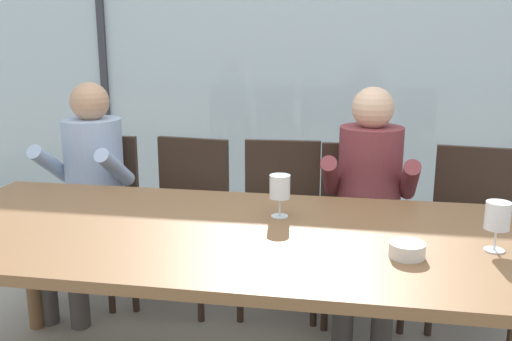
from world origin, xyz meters
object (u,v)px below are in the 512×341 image
(chair_near_curtain, at_px, (97,202))
(wine_glass_by_left_taster, at_px, (498,218))
(person_maroon_top, at_px, (369,192))
(chair_center, at_px, (281,210))
(chair_right_of_center, at_px, (360,215))
(person_pale_blue_shirt, at_px, (88,179))
(wine_glass_near_bucket, at_px, (280,189))
(dining_table, at_px, (240,246))
(chair_near_window_right, at_px, (474,221))
(chair_left_of_center, at_px, (187,206))
(tasting_bowl, at_px, (407,250))

(chair_near_curtain, xyz_separation_m, wine_glass_by_left_taster, (1.93, -0.96, 0.34))
(person_maroon_top, bearing_deg, chair_center, 162.60)
(chair_right_of_center, distance_m, person_maroon_top, 0.23)
(person_pale_blue_shirt, relative_size, wine_glass_near_bucket, 6.98)
(chair_right_of_center, height_order, person_maroon_top, person_maroon_top)
(chair_near_curtain, bearing_deg, person_maroon_top, -4.40)
(dining_table, bearing_deg, chair_right_of_center, 64.06)
(chair_near_window_right, relative_size, wine_glass_near_bucket, 5.14)
(dining_table, height_order, chair_left_of_center, chair_left_of_center)
(chair_left_of_center, height_order, chair_near_window_right, same)
(dining_table, xyz_separation_m, tasting_bowl, (0.60, -0.15, 0.09))
(chair_right_of_center, xyz_separation_m, wine_glass_near_bucket, (-0.33, -0.75, 0.34))
(chair_near_window_right, relative_size, person_pale_blue_shirt, 0.74)
(dining_table, height_order, chair_near_window_right, chair_near_window_right)
(chair_near_window_right, bearing_deg, chair_near_curtain, -171.87)
(dining_table, bearing_deg, person_maroon_top, 58.05)
(chair_right_of_center, height_order, chair_near_window_right, same)
(chair_near_window_right, bearing_deg, chair_right_of_center, -172.73)
(chair_near_window_right, relative_size, wine_glass_by_left_taster, 5.14)
(chair_near_window_right, xyz_separation_m, person_pale_blue_shirt, (-2.05, -0.15, 0.17))
(chair_left_of_center, distance_m, wine_glass_near_bucket, 1.02)
(chair_near_curtain, relative_size, wine_glass_by_left_taster, 5.14)
(dining_table, distance_m, chair_left_of_center, 1.07)
(dining_table, bearing_deg, chair_near_window_right, 42.30)
(chair_left_of_center, bearing_deg, chair_near_curtain, -171.81)
(person_maroon_top, bearing_deg, chair_left_of_center, 173.84)
(chair_left_of_center, relative_size, chair_near_window_right, 1.00)
(wine_glass_by_left_taster, bearing_deg, dining_table, 177.26)
(dining_table, distance_m, chair_center, 0.97)
(dining_table, distance_m, chair_right_of_center, 1.06)
(chair_near_window_right, distance_m, tasting_bowl, 1.21)
(chair_near_curtain, xyz_separation_m, person_maroon_top, (1.52, -0.13, 0.17))
(chair_near_window_right, xyz_separation_m, wine_glass_by_left_taster, (-0.14, -0.99, 0.34))
(chair_right_of_center, xyz_separation_m, chair_near_window_right, (0.58, -0.00, 0.00))
(chair_near_window_right, bearing_deg, tasting_bowl, -104.36)
(chair_right_of_center, relative_size, wine_glass_by_left_taster, 5.14)
(chair_near_window_right, bearing_deg, person_maroon_top, -156.93)
(person_pale_blue_shirt, relative_size, person_maroon_top, 1.00)
(chair_right_of_center, distance_m, person_pale_blue_shirt, 1.49)
(person_pale_blue_shirt, height_order, wine_glass_by_left_taster, person_pale_blue_shirt)
(chair_left_of_center, xyz_separation_m, chair_center, (0.53, 0.02, 0.00))
(chair_center, height_order, person_pale_blue_shirt, person_pale_blue_shirt)
(chair_left_of_center, distance_m, person_pale_blue_shirt, 0.56)
(tasting_bowl, xyz_separation_m, wine_glass_by_left_taster, (0.30, 0.11, 0.09))
(dining_table, bearing_deg, wine_glass_near_bucket, 57.19)
(chair_near_curtain, xyz_separation_m, tasting_bowl, (1.63, -1.07, 0.24))
(tasting_bowl, xyz_separation_m, wine_glass_near_bucket, (-0.47, 0.35, 0.09))
(chair_left_of_center, xyz_separation_m, wine_glass_near_bucket, (0.62, -0.74, 0.34))
(chair_near_curtain, distance_m, chair_right_of_center, 1.49)
(chair_right_of_center, distance_m, wine_glass_by_left_taster, 1.13)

